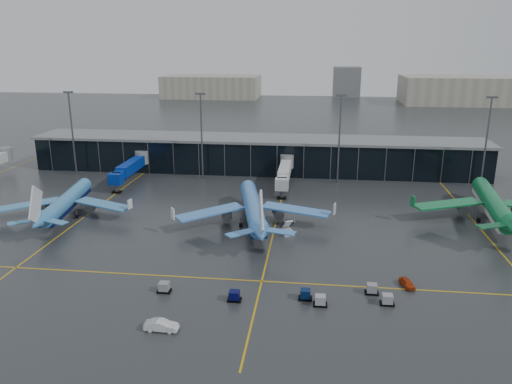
# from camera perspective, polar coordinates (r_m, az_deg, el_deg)

# --- Properties ---
(ground) EXTENTS (600.00, 600.00, 0.00)m
(ground) POSITION_cam_1_polar(r_m,az_deg,el_deg) (101.69, -4.05, -6.04)
(ground) COLOR #282B2D
(ground) RESTS_ON ground
(terminal_pier) EXTENTS (142.00, 17.00, 10.70)m
(terminal_pier) POSITION_cam_1_polar(r_m,az_deg,el_deg) (158.74, 0.12, 4.39)
(terminal_pier) COLOR black
(terminal_pier) RESTS_ON ground
(jet_bridges) EXTENTS (94.00, 27.50, 7.20)m
(jet_bridges) POSITION_cam_1_polar(r_m,az_deg,el_deg) (149.24, -14.25, 2.73)
(jet_bridges) COLOR #595B60
(jet_bridges) RESTS_ON ground
(flood_masts) EXTENTS (203.00, 0.50, 25.50)m
(flood_masts) POSITION_cam_1_polar(r_m,az_deg,el_deg) (144.89, 1.54, 6.58)
(flood_masts) COLOR #595B60
(flood_masts) RESTS_ON ground
(distant_hangars) EXTENTS (260.00, 71.00, 22.00)m
(distant_hangars) POSITION_cam_1_polar(r_m,az_deg,el_deg) (364.74, 12.11, 11.53)
(distant_hangars) COLOR #B2AD99
(distant_hangars) RESTS_ON ground
(taxi_lines) EXTENTS (220.00, 120.00, 0.02)m
(taxi_lines) POSITION_cam_1_polar(r_m,az_deg,el_deg) (110.17, 2.12, -4.17)
(taxi_lines) COLOR gold
(taxi_lines) RESTS_ON ground
(airliner_arkefly) EXTENTS (38.20, 42.08, 11.58)m
(airliner_arkefly) POSITION_cam_1_polar(r_m,az_deg,el_deg) (124.50, -20.90, -0.02)
(airliner_arkefly) COLOR #3A83BF
(airliner_arkefly) RESTS_ON ground
(airliner_klm_near) EXTENTS (44.08, 47.97, 12.71)m
(airliner_klm_near) POSITION_cam_1_polar(r_m,az_deg,el_deg) (110.95, -0.37, -0.54)
(airliner_klm_near) COLOR #4184D7
(airliner_klm_near) RESTS_ON ground
(airliner_aer_lingus) EXTENTS (42.13, 46.70, 13.11)m
(airliner_aer_lingus) POSITION_cam_1_polar(r_m,az_deg,el_deg) (125.36, 25.56, -0.09)
(airliner_aer_lingus) COLOR #0D743B
(airliner_aer_lingus) RESTS_ON ground
(baggage_carts) EXTENTS (37.96, 6.50, 1.70)m
(baggage_carts) POSITION_cam_1_polar(r_m,az_deg,el_deg) (81.18, 4.65, -11.64)
(baggage_carts) COLOR black
(baggage_carts) RESTS_ON ground
(mobile_airstair) EXTENTS (3.28, 3.81, 3.45)m
(mobile_airstair) POSITION_cam_1_polar(r_m,az_deg,el_deg) (107.00, 3.59, -4.41)
(mobile_airstair) COLOR white
(mobile_airstair) RESTS_ON ground
(service_van_red) EXTENTS (2.61, 4.13, 1.31)m
(service_van_red) POSITION_cam_1_polar(r_m,az_deg,el_deg) (88.48, 16.89, -9.92)
(service_van_red) COLOR #B6330E
(service_van_red) RESTS_ON ground
(service_van_white) EXTENTS (4.87, 1.70, 1.60)m
(service_van_white) POSITION_cam_1_polar(r_m,az_deg,el_deg) (74.33, -10.76, -14.75)
(service_van_white) COLOR silver
(service_van_white) RESTS_ON ground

